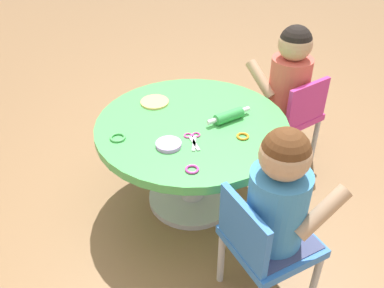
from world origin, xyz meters
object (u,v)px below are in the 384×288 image
(child_chair_right, at_px, (290,115))
(seated_child_left, at_px, (280,194))
(craft_table, at_px, (192,143))
(child_chair_left, at_px, (264,243))
(rolling_pin, at_px, (229,115))
(seated_child_right, at_px, (290,74))
(craft_scissors, at_px, (193,139))

(child_chair_right, bearing_deg, seated_child_left, 158.15)
(craft_table, xyz_separation_m, child_chair_left, (-0.59, -0.19, -0.05))
(seated_child_left, height_order, rolling_pin, seated_child_left)
(craft_table, distance_m, seated_child_right, 0.64)
(seated_child_left, distance_m, seated_child_right, 0.93)
(child_chair_left, height_order, craft_scissors, child_chair_left)
(seated_child_left, xyz_separation_m, rolling_pin, (0.58, 0.06, -0.04))
(child_chair_right, xyz_separation_m, seated_child_right, (0.04, 0.02, 0.23))
(child_chair_right, distance_m, rolling_pin, 0.51)
(child_chair_left, distance_m, seated_child_right, 0.98)
(child_chair_left, xyz_separation_m, craft_scissors, (0.46, 0.20, 0.16))
(child_chair_right, bearing_deg, rolling_pin, 122.96)
(seated_child_left, bearing_deg, rolling_pin, 5.82)
(craft_table, relative_size, child_chair_right, 1.64)
(seated_child_right, distance_m, rolling_pin, 0.48)
(child_chair_left, relative_size, seated_child_left, 1.05)
(craft_scissors, bearing_deg, craft_table, -5.29)
(craft_table, height_order, child_chair_left, child_chair_left)
(craft_table, bearing_deg, craft_scissors, 174.71)
(craft_table, distance_m, rolling_pin, 0.22)
(seated_child_right, bearing_deg, craft_scissors, 127.24)
(seated_child_left, relative_size, child_chair_right, 0.95)
(craft_table, xyz_separation_m, rolling_pin, (0.00, -0.17, 0.14))
(seated_child_right, bearing_deg, child_chair_left, 158.23)
(seated_child_left, height_order, seated_child_right, same)
(seated_child_left, height_order, craft_scissors, seated_child_left)
(child_chair_left, height_order, seated_child_right, seated_child_right)
(child_chair_right, bearing_deg, seated_child_right, 28.02)
(seated_child_left, distance_m, child_chair_right, 0.93)
(craft_table, relative_size, seated_child_left, 1.72)
(seated_child_right, distance_m, craft_scissors, 0.70)
(craft_table, xyz_separation_m, child_chair_right, (0.26, -0.56, -0.05))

